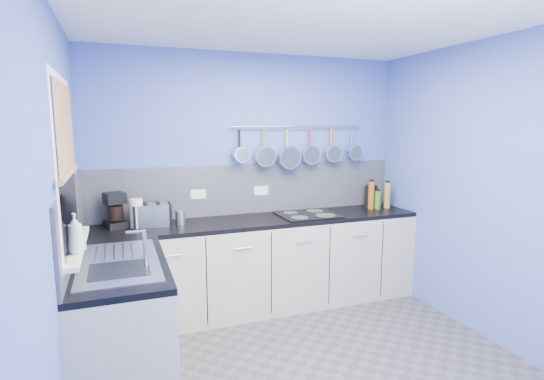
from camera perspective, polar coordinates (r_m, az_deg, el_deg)
floor at (r=3.39m, az=5.69°, el=-23.52°), size 3.20×3.00×0.02m
ceiling at (r=2.95m, az=6.51°, el=22.74°), size 3.20×3.00×0.02m
wall_back at (r=4.30m, az=-2.90°, el=1.50°), size 3.20×0.02×2.50m
wall_front at (r=1.74m, az=29.13°, el=-10.74°), size 3.20×0.02×2.50m
wall_left at (r=2.64m, az=-27.17°, el=-4.19°), size 0.02×3.00×2.50m
wall_right at (r=3.90m, az=27.79°, el=-0.28°), size 0.02×3.00×2.50m
backsplash_back at (r=4.29m, az=-2.80°, el=0.14°), size 3.20×0.02×0.50m
backsplash_left at (r=3.24m, az=-25.46°, el=-3.60°), size 0.02×1.80×0.50m
cabinet_run_back at (r=4.20m, az=-1.52°, el=-10.18°), size 3.20×0.60×0.86m
worktop_back at (r=4.08m, az=-1.55°, el=-4.19°), size 3.20×0.60×0.04m
cabinet_run_left at (r=3.17m, az=-19.60°, el=-17.30°), size 0.60×1.20×0.86m
worktop_left at (r=3.00m, az=-20.05°, el=-9.55°), size 0.60×1.20×0.04m
window_frame at (r=2.88m, az=-26.23°, el=2.96°), size 0.01×1.00×1.10m
window_glass at (r=2.88m, az=-26.13°, el=2.97°), size 0.01×0.90×1.00m
bamboo_blind at (r=2.87m, az=-26.28°, el=7.45°), size 0.01×0.90×0.55m
window_sill at (r=2.97m, az=-25.06°, el=-6.93°), size 0.10×0.98×0.03m
sink_unit at (r=3.00m, az=-20.07°, el=-9.11°), size 0.50×0.95×0.01m
mixer_tap at (r=2.79m, az=-16.87°, el=-7.56°), size 0.12×0.08×0.26m
socket_left at (r=4.15m, az=-10.00°, el=-0.56°), size 0.15×0.01×0.09m
socket_right at (r=4.31m, az=-1.48°, el=-0.07°), size 0.15×0.01×0.09m
pot_rail at (r=4.38m, az=3.60°, el=8.59°), size 1.45×0.02×0.02m
soap_bottle_a at (r=2.73m, az=-25.18°, el=-5.37°), size 0.11×0.11×0.24m
soap_bottle_b at (r=2.81m, az=-25.01°, el=-5.67°), size 0.10×0.10×0.17m
paper_towel at (r=3.90m, az=-17.94°, el=-3.01°), size 0.14×0.14×0.25m
coffee_maker at (r=3.95m, az=-20.52°, el=-2.59°), size 0.23×0.24×0.31m
toaster at (r=3.93m, az=-15.99°, el=-3.26°), size 0.33×0.22×0.20m
canister at (r=3.91m, az=-12.33°, el=-3.67°), size 0.10×0.10×0.13m
hob at (r=4.24m, az=4.86°, el=-3.35°), size 0.58×0.51×0.01m
pan_0 at (r=4.16m, az=-4.43°, el=6.19°), size 0.15×0.12×0.34m
pan_1 at (r=4.24m, az=-1.11°, el=5.89°), size 0.21×0.09×0.40m
pan_2 at (r=4.33m, az=2.08°, el=5.76°), size 0.24×0.12×0.43m
pan_3 at (r=4.43m, az=5.13°, el=6.04°), size 0.20×0.09×0.39m
pan_4 at (r=4.55m, az=8.04°, el=6.17°), size 0.18×0.10×0.37m
pan_5 at (r=4.67m, az=10.80°, el=6.28°), size 0.17×0.12×0.36m
condiment_0 at (r=4.81m, az=14.29°, el=-1.34°), size 0.07×0.07×0.14m
condiment_1 at (r=4.75m, az=13.82°, el=-0.93°), size 0.05×0.05×0.23m
condiment_2 at (r=4.70m, az=12.83°, el=-0.95°), size 0.07×0.07×0.23m
condiment_3 at (r=4.74m, az=15.37°, el=-0.69°), size 0.07×0.07×0.28m
condiment_4 at (r=4.66m, az=14.16°, el=-1.30°), size 0.07×0.07×0.20m
condiment_5 at (r=4.63m, az=13.32°, el=-0.70°), size 0.06×0.06×0.30m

